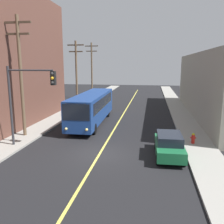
# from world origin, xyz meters

# --- Properties ---
(ground_plane) EXTENTS (120.00, 120.00, 0.00)m
(ground_plane) POSITION_xyz_m (0.00, 0.00, 0.00)
(ground_plane) COLOR black
(sidewalk_left) EXTENTS (2.50, 90.00, 0.15)m
(sidewalk_left) POSITION_xyz_m (-7.25, 10.00, 0.07)
(sidewalk_left) COLOR gray
(sidewalk_left) RESTS_ON ground
(sidewalk_right) EXTENTS (2.50, 90.00, 0.15)m
(sidewalk_right) POSITION_xyz_m (7.25, 10.00, 0.07)
(sidewalk_right) COLOR gray
(sidewalk_right) RESTS_ON ground
(lane_stripe_center) EXTENTS (0.16, 60.00, 0.01)m
(lane_stripe_center) POSITION_xyz_m (0.00, 15.00, 0.01)
(lane_stripe_center) COLOR #D8CC4C
(lane_stripe_center) RESTS_ON ground
(city_bus) EXTENTS (2.76, 12.19, 3.20)m
(city_bus) POSITION_xyz_m (-2.75, 8.94, 1.82)
(city_bus) COLOR navy
(city_bus) RESTS_ON ground
(parked_car_green) EXTENTS (1.91, 4.44, 1.62)m
(parked_car_green) POSITION_xyz_m (4.81, 0.25, 0.84)
(parked_car_green) COLOR #196038
(parked_car_green) RESTS_ON ground
(utility_pole_near) EXTENTS (2.40, 0.28, 10.06)m
(utility_pole_near) POSITION_xyz_m (-7.39, 3.03, 5.68)
(utility_pole_near) COLOR brown
(utility_pole_near) RESTS_ON sidewalk_left
(utility_pole_mid) EXTENTS (2.40, 0.28, 9.43)m
(utility_pole_mid) POSITION_xyz_m (-7.33, 18.12, 5.35)
(utility_pole_mid) COLOR brown
(utility_pole_mid) RESTS_ON sidewalk_left
(utility_pole_far) EXTENTS (2.40, 0.28, 9.99)m
(utility_pole_far) POSITION_xyz_m (-7.46, 27.79, 5.65)
(utility_pole_far) COLOR brown
(utility_pole_far) RESTS_ON sidewalk_left
(traffic_signal_left_corner) EXTENTS (3.75, 0.48, 6.00)m
(traffic_signal_left_corner) POSITION_xyz_m (-5.41, 0.48, 4.30)
(traffic_signal_left_corner) COLOR #2D2D33
(traffic_signal_left_corner) RESTS_ON sidewalk_left
(fire_hydrant) EXTENTS (0.44, 0.26, 0.84)m
(fire_hydrant) POSITION_xyz_m (6.85, 3.05, 0.58)
(fire_hydrant) COLOR red
(fire_hydrant) RESTS_ON sidewalk_right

